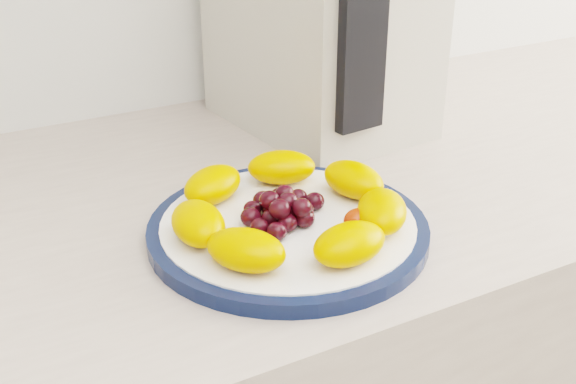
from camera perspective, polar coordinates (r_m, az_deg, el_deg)
plate_rim at (r=0.72m, az=0.00°, el=-3.01°), size 0.28×0.28×0.01m
plate_face at (r=0.72m, az=0.00°, el=-2.94°), size 0.26×0.26×0.02m
appliance_panel at (r=0.83m, az=5.90°, el=13.57°), size 0.06×0.03×0.26m
fruit_plate at (r=0.71m, az=0.21°, el=-1.18°), size 0.24×0.24×0.04m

